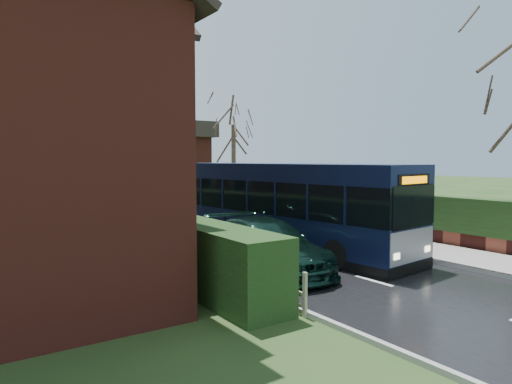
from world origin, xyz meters
TOP-DOWN VIEW (x-y plane):
  - ground at (0.00, 0.00)m, footprint 140.00×140.00m
  - road at (0.00, 10.00)m, footprint 6.00×100.00m
  - pavement at (4.25, 10.00)m, footprint 2.50×100.00m
  - kerb_right at (3.05, 10.00)m, footprint 0.12×100.00m
  - kerb_left at (-3.05, 10.00)m, footprint 0.12×100.00m
  - front_hedge at (-3.90, 5.00)m, footprint 1.20×16.00m
  - picket_fence at (-3.15, 5.00)m, footprint 0.10×16.00m
  - right_wall_hedge at (5.80, 10.00)m, footprint 0.60×50.00m
  - bus at (0.80, 2.68)m, footprint 3.36×9.97m
  - car_silver at (-2.80, 10.78)m, footprint 2.65×4.78m
  - car_green at (-1.60, 0.50)m, footprint 2.49×5.13m
  - car_distant at (-0.26, 36.82)m, footprint 2.79×4.35m
  - bus_stop_sign at (4.00, 3.15)m, footprint 0.12×0.43m
  - tree_right_far at (6.51, 15.43)m, footprint 3.95×3.95m

SIDE VIEW (x-z plane):
  - ground at x=0.00m, z-range 0.00..0.00m
  - road at x=0.00m, z-range 0.00..0.02m
  - kerb_left at x=-3.05m, z-range 0.00..0.10m
  - pavement at x=4.25m, z-range 0.00..0.14m
  - kerb_right at x=3.05m, z-range 0.00..0.14m
  - picket_fence at x=-3.15m, z-range 0.00..0.90m
  - car_distant at x=-0.26m, z-range 0.00..1.36m
  - car_green at x=-1.60m, z-range 0.00..1.44m
  - car_silver at x=-2.80m, z-range 0.00..1.54m
  - front_hedge at x=-3.90m, z-range 0.00..1.60m
  - right_wall_hedge at x=5.80m, z-range 0.12..1.92m
  - bus at x=0.80m, z-range -0.01..2.96m
  - bus_stop_sign at x=4.00m, z-range 0.45..3.25m
  - tree_right_far at x=6.51m, z-range 1.89..9.52m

